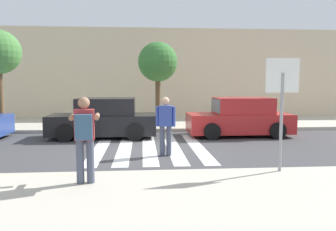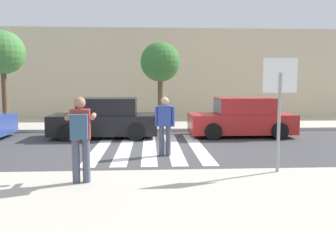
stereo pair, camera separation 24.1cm
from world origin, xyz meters
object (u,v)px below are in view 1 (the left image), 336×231
(stop_sign, at_px, (282,89))
(parked_car_black, at_px, (104,119))
(photographer_with_backpack, at_px, (84,132))
(pedestrian_crossing, at_px, (166,123))
(street_tree_center, at_px, (158,63))
(parked_car_red, at_px, (240,118))

(stop_sign, xyz_separation_m, parked_car_black, (-4.61, 5.78, -1.27))
(stop_sign, relative_size, photographer_with_backpack, 1.47)
(pedestrian_crossing, xyz_separation_m, street_tree_center, (0.05, 5.78, 2.10))
(pedestrian_crossing, height_order, parked_car_black, pedestrian_crossing)
(parked_car_red, bearing_deg, pedestrian_crossing, -133.76)
(photographer_with_backpack, relative_size, street_tree_center, 0.44)
(parked_car_red, bearing_deg, street_tree_center, 143.23)
(photographer_with_backpack, bearing_deg, parked_car_red, 51.66)
(stop_sign, distance_m, pedestrian_crossing, 3.56)
(parked_car_black, distance_m, parked_car_red, 5.43)
(stop_sign, distance_m, street_tree_center, 8.58)
(parked_car_black, bearing_deg, parked_car_red, 0.00)
(stop_sign, bearing_deg, street_tree_center, 106.24)
(parked_car_black, bearing_deg, pedestrian_crossing, -57.28)
(photographer_with_backpack, distance_m, street_tree_center, 9.18)
(stop_sign, height_order, street_tree_center, street_tree_center)
(stop_sign, xyz_separation_m, street_tree_center, (-2.38, 8.17, 1.08))
(pedestrian_crossing, xyz_separation_m, parked_car_black, (-2.18, 3.39, -0.25))
(parked_car_red, bearing_deg, parked_car_black, 180.00)
(pedestrian_crossing, relative_size, parked_car_red, 0.42)
(stop_sign, relative_size, parked_car_red, 0.62)
(parked_car_black, relative_size, street_tree_center, 1.06)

